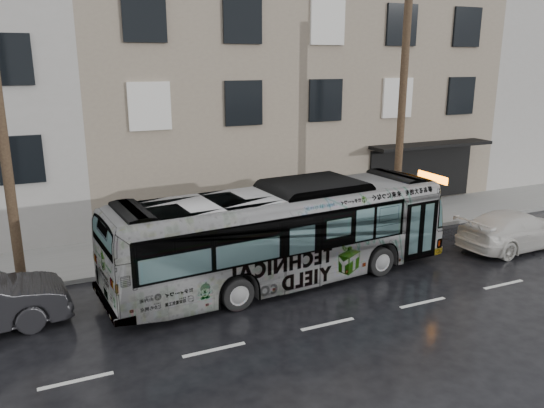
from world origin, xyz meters
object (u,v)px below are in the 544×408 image
Objects in this scene: utility_pole_rear at (3,140)px; bus at (284,234)px; utility_pole_front at (401,119)px; sign_post at (418,198)px; white_sedan at (516,229)px.

utility_pole_rear is 0.79× the size of bus.
bus is (-6.33, -2.64, -3.07)m from utility_pole_front.
bus is (7.67, -2.64, -3.07)m from utility_pole_rear.
white_sedan is at bearing -60.46° from sign_post.
white_sedan is (9.34, -0.74, -0.87)m from bus.
utility_pole_rear is 1.84× the size of white_sedan.
utility_pole_front is at bearing 0.00° from utility_pole_rear.
utility_pole_rear is 3.75× the size of sign_post.
sign_post is at bearing 26.33° from white_sedan.
utility_pole_rear is 15.46m from sign_post.
utility_pole_rear reaches higher than white_sedan.
utility_pole_front is 3.75× the size of sign_post.
utility_pole_front is 3.48m from sign_post.
utility_pole_rear reaches higher than sign_post.
utility_pole_rear is at bearing 180.00° from sign_post.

